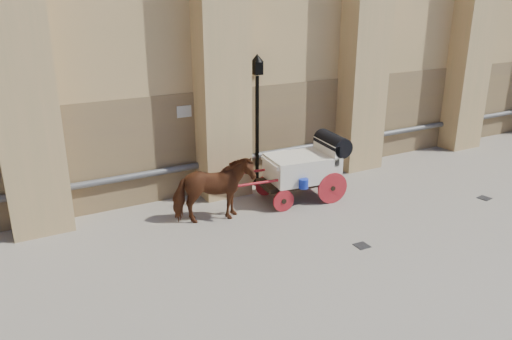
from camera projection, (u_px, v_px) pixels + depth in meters
ground at (325, 234)px, 12.23m from camera, size 90.00×90.00×0.00m
horse at (213, 190)px, 12.64m from camera, size 2.17×1.29×1.71m
carriage at (307, 165)px, 14.08m from camera, size 4.29×1.63×1.83m
street_lamp at (257, 117)px, 14.76m from camera, size 0.37×0.37×3.96m
drain_grate_near at (362, 246)px, 11.64m from camera, size 0.33×0.33×0.01m
drain_grate_far at (484, 198)px, 14.37m from camera, size 0.37×0.37×0.01m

